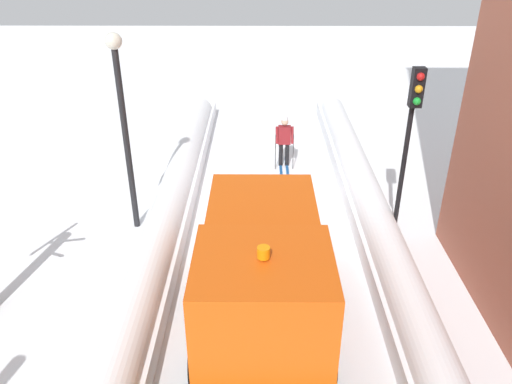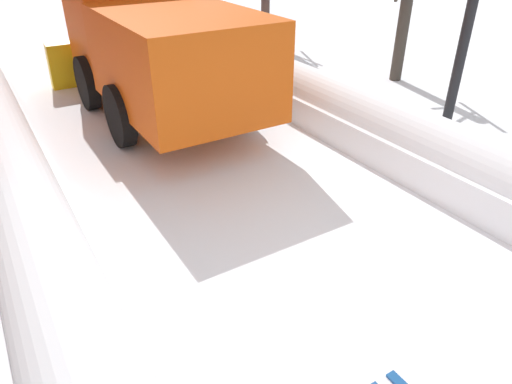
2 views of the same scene
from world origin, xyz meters
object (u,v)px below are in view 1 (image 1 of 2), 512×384
object	(u,v)px
traffic_light_pole	(411,126)
street_lamp	(123,112)
plow_truck	(262,278)
skier	(284,138)

from	to	relation	value
traffic_light_pole	street_lamp	distance (m)	6.98
plow_truck	street_lamp	size ratio (longest dim) A/B	1.15
plow_truck	street_lamp	bearing A→B (deg)	-50.89
plow_truck	skier	bearing A→B (deg)	-95.40
skier	traffic_light_pole	distance (m)	5.95
plow_truck	traffic_light_pole	bearing A→B (deg)	-135.03
plow_truck	skier	size ratio (longest dim) A/B	3.31
street_lamp	traffic_light_pole	bearing A→B (deg)	173.50
skier	street_lamp	bearing A→B (deg)	43.42
plow_truck	traffic_light_pole	distance (m)	5.22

